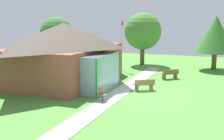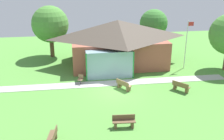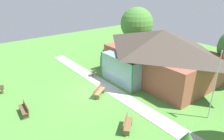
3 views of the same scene
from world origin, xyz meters
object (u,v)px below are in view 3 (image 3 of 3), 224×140
(flagpole, at_px, (216,83))
(patio_chair_west, at_px, (93,72))
(pavilion, at_px, (160,54))
(bench_rear_near_path, at_px, (99,92))
(tree_behind_pavilion_left, at_px, (137,24))
(bench_front_center, at_px, (24,110))
(bench_mid_right, at_px, (127,124))

(flagpole, xyz_separation_m, patio_chair_west, (-11.01, -2.55, -2.38))
(pavilion, height_order, bench_rear_near_path, pavilion)
(patio_chair_west, distance_m, tree_behind_pavilion_left, 9.96)
(patio_chair_west, relative_size, tree_behind_pavilion_left, 0.14)
(patio_chair_west, height_order, tree_behind_pavilion_left, tree_behind_pavilion_left)
(bench_rear_near_path, distance_m, patio_chair_west, 4.04)
(flagpole, bearing_deg, pavilion, 160.13)
(tree_behind_pavilion_left, bearing_deg, bench_front_center, -71.53)
(bench_rear_near_path, xyz_separation_m, patio_chair_west, (-3.62, 1.80, 0.01))
(bench_rear_near_path, height_order, patio_chair_west, patio_chair_west)
(flagpole, bearing_deg, bench_rear_near_path, -149.54)
(patio_chair_west, bearing_deg, bench_rear_near_path, 174.32)
(pavilion, height_order, bench_front_center, pavilion)
(bench_mid_right, height_order, bench_rear_near_path, same)
(flagpole, height_order, bench_mid_right, flagpole)
(patio_chair_west, bearing_deg, tree_behind_pavilion_left, -50.55)
(bench_mid_right, height_order, patio_chair_west, patio_chair_west)
(bench_mid_right, xyz_separation_m, patio_chair_west, (-8.37, 2.86, 0.01))
(pavilion, bearing_deg, bench_front_center, -97.88)
(pavilion, distance_m, bench_front_center, 12.89)
(pavilion, relative_size, patio_chair_west, 12.58)
(flagpole, relative_size, tree_behind_pavilion_left, 0.84)
(bench_mid_right, height_order, bench_front_center, same)
(flagpole, relative_size, bench_mid_right, 3.49)
(bench_mid_right, bearing_deg, pavilion, 168.93)
(bench_rear_near_path, height_order, bench_front_center, same)
(flagpole, distance_m, patio_chair_west, 11.55)
(bench_rear_near_path, xyz_separation_m, tree_behind_pavilion_left, (-6.62, 10.64, 3.49))
(pavilion, height_order, patio_chair_west, pavilion)
(flagpole, relative_size, bench_rear_near_path, 3.36)
(pavilion, xyz_separation_m, tree_behind_pavilion_left, (-7.24, 3.85, 1.38))
(flagpole, xyz_separation_m, bench_front_center, (-8.51, -10.15, -2.40))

